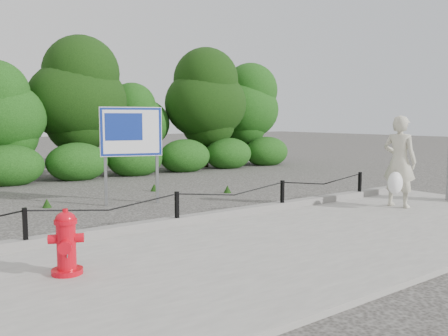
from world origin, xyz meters
The scene contains 8 objects.
ground centered at (0.00, 0.00, 0.00)m, with size 90.00×90.00×0.00m, color #2D2B28.
sidewalk centered at (0.00, -2.00, 0.04)m, with size 14.00×4.00×0.08m, color gray.
curb centered at (0.00, 0.05, 0.15)m, with size 14.00×0.22×0.14m, color slate.
chain_barrier centered at (0.00, 0.00, 0.46)m, with size 10.06×0.06×0.60m.
treeline centered at (1.19, 8.93, 2.46)m, with size 20.24×3.58×4.60m.
fire_hydrant centered at (-2.38, -1.43, 0.46)m, with size 0.49×0.49×0.79m.
pedestrian centered at (4.65, -1.25, 1.01)m, with size 0.80×0.76×1.92m.
advertising_sign centered at (0.46, 2.74, 1.54)m, with size 1.32×0.49×2.19m.
Camera 1 is at (-4.15, -6.98, 1.94)m, focal length 38.00 mm.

